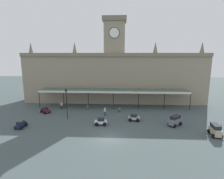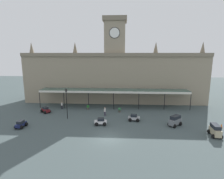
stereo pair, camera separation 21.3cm
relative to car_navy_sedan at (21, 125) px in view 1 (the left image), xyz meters
name	(u,v)px [view 1 (the left image)]	position (x,y,z in m)	size (l,w,h in m)	color
ground_plane	(109,138)	(14.52, -3.07, -0.50)	(140.00, 140.00, 0.00)	#424F50
station_building	(115,75)	(14.52, 18.01, 6.06)	(43.41, 7.02, 20.11)	gray
entrance_canopy	(114,90)	(14.52, 12.27, 3.35)	(32.72, 3.26, 4.00)	#38564C
car_navy_sedan	(21,125)	(0.00, 0.00, 0.00)	(1.58, 2.09, 1.19)	#19214C
car_beige_van	(215,131)	(29.90, -1.49, 0.30)	(1.72, 2.47, 1.77)	tan
car_white_sedan	(101,122)	(12.80, 1.79, 0.00)	(2.13, 1.65, 1.19)	silver
car_grey_van	(175,121)	(25.18, 2.13, 0.30)	(2.54, 2.49, 1.77)	slate
car_maroon_sedan	(45,110)	(0.86, 7.66, 0.00)	(2.24, 2.17, 1.19)	maroon
car_silver_sedan	(134,118)	(18.53, 4.02, 0.00)	(2.13, 1.65, 1.19)	#B2B5BA
pedestrian_beside_cars	(62,105)	(3.39, 10.19, 0.41)	(0.39, 0.34, 1.67)	black
pedestrian_near_entrance	(105,111)	(13.08, 6.54, 0.41)	(0.34, 0.34, 1.67)	#3F384C
victorian_lamppost	(67,101)	(6.32, 4.46, 2.96)	(0.30, 0.30, 5.67)	black
traffic_cone	(221,126)	(32.46, 1.69, -0.17)	(0.40, 0.40, 0.67)	orange
planter_forecourt_centre	(119,110)	(15.87, 8.80, -0.01)	(0.60, 0.60, 0.96)	#47423D
planter_by_canopy	(88,107)	(9.06, 10.32, -0.01)	(0.60, 0.60, 0.96)	#47423D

